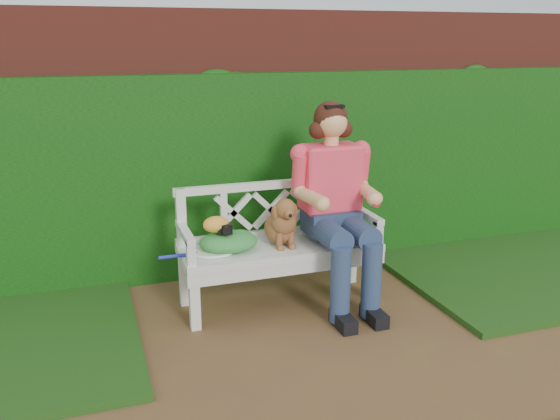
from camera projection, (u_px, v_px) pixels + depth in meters
name	position (u px, v px, depth m)	size (l,w,h in m)	color
ground	(327.00, 360.00, 3.77)	(60.00, 60.00, 0.00)	brown
brick_wall	(245.00, 142.00, 5.19)	(10.00, 0.30, 2.20)	maroon
ivy_hedge	(252.00, 175.00, 5.06)	(10.00, 0.18, 1.70)	#186313
grass_right	(534.00, 263.00, 5.32)	(2.60, 2.00, 0.05)	#19450F
garden_bench	(280.00, 274.00, 4.52)	(1.58, 0.60, 0.48)	white
seated_woman	(333.00, 201.00, 4.48)	(0.66, 0.88, 1.57)	#DC3D3F
dog	(281.00, 220.00, 4.40)	(0.26, 0.35, 0.38)	#BA7342
tennis_racket	(210.00, 252.00, 4.25)	(0.57, 0.24, 0.03)	silver
green_bag	(229.00, 241.00, 4.30)	(0.43, 0.33, 0.15)	#1B7921
camera_item	(225.00, 228.00, 4.24)	(0.10, 0.08, 0.07)	black
baseball_glove	(216.00, 224.00, 4.25)	(0.19, 0.14, 0.12)	gold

